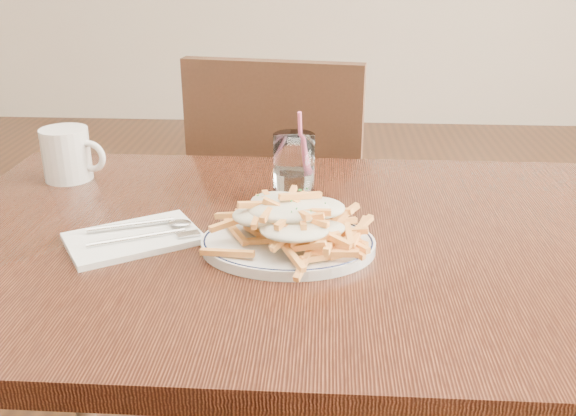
# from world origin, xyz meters

# --- Properties ---
(table) EXTENTS (1.20, 0.80, 0.75)m
(table) POSITION_xyz_m (0.00, 0.00, 0.67)
(table) COLOR black
(table) RESTS_ON ground
(chair_far) EXTENTS (0.49, 0.49, 0.94)m
(chair_far) POSITION_xyz_m (-0.05, 0.64, 0.53)
(chair_far) COLOR black
(chair_far) RESTS_ON ground
(fries_plate) EXTENTS (0.33, 0.31, 0.02)m
(fries_plate) POSITION_xyz_m (0.01, -0.06, 0.76)
(fries_plate) COLOR white
(fries_plate) RESTS_ON table
(loaded_fries) EXTENTS (0.27, 0.23, 0.07)m
(loaded_fries) POSITION_xyz_m (0.01, -0.06, 0.81)
(loaded_fries) COLOR #F09F49
(loaded_fries) RESTS_ON fries_plate
(napkin) EXTENTS (0.24, 0.22, 0.01)m
(napkin) POSITION_xyz_m (-0.24, -0.04, 0.76)
(napkin) COLOR white
(napkin) RESTS_ON table
(cutlery) EXTENTS (0.19, 0.14, 0.01)m
(cutlery) POSITION_xyz_m (-0.24, -0.04, 0.76)
(cutlery) COLOR silver
(cutlery) RESTS_ON napkin
(water_glass) EXTENTS (0.08, 0.08, 0.17)m
(water_glass) POSITION_xyz_m (0.00, 0.16, 0.80)
(water_glass) COLOR white
(water_glass) RESTS_ON table
(coffee_mug) EXTENTS (0.13, 0.09, 0.10)m
(coffee_mug) POSITION_xyz_m (-0.45, 0.23, 0.80)
(coffee_mug) COLOR white
(coffee_mug) RESTS_ON table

